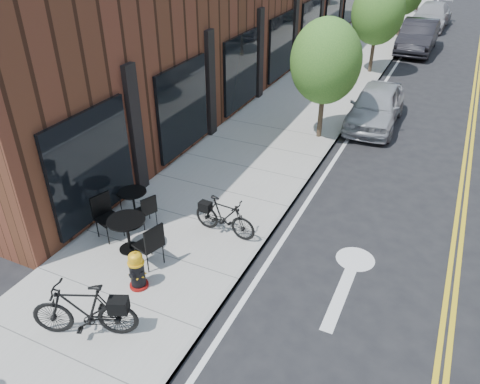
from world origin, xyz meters
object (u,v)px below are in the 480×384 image
Objects in this scene: bistro_set_b at (133,199)px; parked_car_c at (431,16)px; parked_car_a at (376,106)px; parked_car_b at (418,36)px; fire_hydrant at (137,270)px; bicycle_left at (84,310)px; bistro_set_c at (128,230)px; bicycle_right at (225,217)px.

parked_car_c is at bearing 105.64° from bistro_set_b.
parked_car_b is at bearing 88.80° from parked_car_a.
parked_car_a reaches higher than bistro_set_b.
fire_hydrant reaches higher than bistro_set_b.
bistro_set_b is 19.96m from parked_car_b.
bicycle_left is 0.38× the size of parked_car_b.
parked_car_b is at bearing 97.46° from bistro_set_c.
bicycle_right is 19.39m from parked_car_b.
parked_car_a reaches higher than fire_hydrant.
parked_car_a reaches higher than bicycle_left.
parked_car_c is at bearing 88.80° from parked_car_a.
parked_car_a is at bearing 87.46° from bistro_set_c.
fire_hydrant is at bearing 152.99° from bicycle_left.
parked_car_b is at bearing 150.12° from bicycle_left.
parked_car_c is (0.00, 6.45, -0.05)m from parked_car_b.
bicycle_left is (-0.09, -1.39, 0.15)m from fire_hydrant.
parked_car_c reaches higher than bistro_set_c.
bistro_set_c is 0.48× the size of parked_car_a.
parked_car_c is at bearing 0.18° from bicycle_right.
bicycle_left is at bearing -96.02° from parked_car_b.
bicycle_right is at bearing 82.99° from fire_hydrant.
bicycle_right is at bearing 30.03° from bistro_set_b.
parked_car_b is (1.76, 19.31, 0.21)m from bicycle_right.
fire_hydrant is 0.47× the size of bicycle_left.
bistro_set_b is 0.31× the size of parked_car_c.
bicycle_right reaches higher than fire_hydrant.
fire_hydrant is 2.44m from bicycle_right.
bicycle_right is 0.80× the size of bistro_set_c.
parked_car_a is (4.14, 8.50, 0.15)m from bistro_set_b.
bicycle_right reaches higher than bistro_set_b.
bicycle_left is 0.46× the size of parked_car_a.
bistro_set_b is at bearing 99.41° from bicycle_right.
bistro_set_b is (-1.54, 3.49, -0.14)m from bicycle_left.
parked_car_c is at bearing 95.93° from fire_hydrant.
fire_hydrant is at bearing -92.47° from parked_car_c.
bistro_set_c is at bearing -94.48° from parked_car_c.
parked_car_b is at bearing -1.12° from bicycle_right.
fire_hydrant is 1.26m from bistro_set_c.
parked_car_c is (2.60, 29.47, 0.07)m from bicycle_left.
fire_hydrant is at bearing -96.21° from parked_car_b.
bistro_set_c is 21.01m from parked_car_b.
bicycle_right is (0.76, 2.32, 0.06)m from fire_hydrant.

